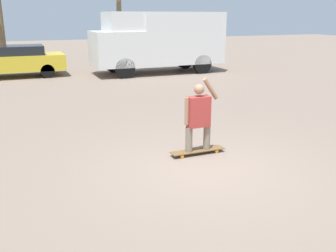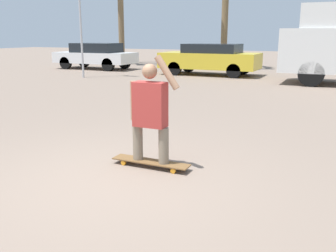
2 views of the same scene
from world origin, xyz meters
name	(u,v)px [view 2 (image 2 of 2)]	position (x,y,z in m)	size (l,w,h in m)	color
ground_plane	(110,181)	(0.00, 0.00, 0.00)	(80.00, 80.00, 0.00)	gray
skateboard	(151,162)	(0.22, 0.69, 0.07)	(1.13, 0.23, 0.09)	brown
person_skateboarder	(150,109)	(0.22, 0.69, 0.83)	(0.73, 0.22, 1.47)	gray
parked_car_yellow	(210,58)	(-3.02, 12.82, 0.76)	(4.44, 1.90, 1.41)	black
parked_car_white	(96,55)	(-9.62, 13.17, 0.74)	(4.37, 1.82, 1.37)	black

